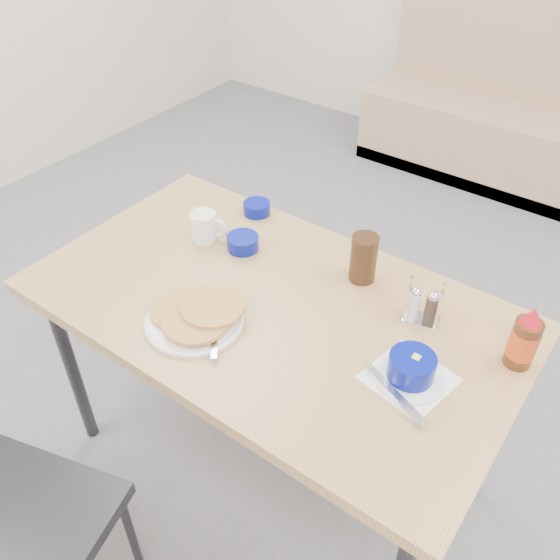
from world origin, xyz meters
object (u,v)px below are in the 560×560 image
Objects in this scene: grits_setting at (411,370)px; syrup_bottle at (524,340)px; condiment_caddy at (422,307)px; dining_table at (272,318)px; creamer_bowl at (257,208)px; booth_bench at (528,126)px; coffee_mug at (205,226)px; amber_tumbler at (364,258)px; butter_bowl at (243,243)px; pancake_plate at (196,316)px.

syrup_bottle is at bearing 47.74° from grits_setting.
dining_table is at bearing -168.18° from condiment_caddy.
syrup_bottle reaches higher than creamer_bowl.
dining_table is 0.68m from syrup_bottle.
booth_bench reaches higher than creamer_bowl.
creamer_bowl is at bearing 170.81° from syrup_bottle.
coffee_mug is 0.53m from amber_tumbler.
butter_bowl reaches higher than dining_table.
butter_bowl is at bearing 146.34° from dining_table.
grits_setting reaches higher than pancake_plate.
syrup_bottle is at bearing 16.09° from dining_table.
creamer_bowl is (-0.20, 0.53, 0.00)m from pancake_plate.
grits_setting is at bearing 15.55° from pancake_plate.
dining_table is 15.21× the size of creamer_bowl.
coffee_mug reaches higher than butter_bowl.
syrup_bottle is at bearing -74.76° from booth_bench.
booth_bench is at bearing 105.24° from syrup_bottle.
pancake_plate is 0.62m from condiment_caddy.
booth_bench is 2.26m from creamer_bowl.
dining_table is 0.29m from butter_bowl.
pancake_plate is 3.13× the size of creamer_bowl.
creamer_bowl is at bearing 152.62° from condiment_caddy.
creamer_bowl reaches higher than dining_table.
condiment_caddy is 0.27m from syrup_bottle.
butter_bowl is at bearing 108.00° from pancake_plate.
creamer_bowl is 0.91× the size of butter_bowl.
amber_tumbler is (0.15, -2.29, 0.48)m from booth_bench.
butter_bowl is at bearing -166.22° from amber_tumbler.
dining_table is at bearing 176.26° from grits_setting.
pancake_plate is at bearing -72.00° from butter_bowl.
syrup_bottle is (1.00, 0.06, 0.03)m from coffee_mug.
booth_bench reaches higher than grits_setting.
dining_table is 0.47m from creamer_bowl.
grits_setting is 1.91× the size of condiment_caddy.
amber_tumbler reaches higher than grits_setting.
coffee_mug is at bearing -176.55° from syrup_bottle.
condiment_caddy is at bearing 37.25° from pancake_plate.
coffee_mug is at bearing -167.87° from butter_bowl.
booth_bench reaches higher than syrup_bottle.
coffee_mug is 1.00m from syrup_bottle.
grits_setting is at bearing -132.26° from syrup_bottle.
syrup_bottle is at bearing 2.11° from butter_bowl.
grits_setting reaches higher than creamer_bowl.
butter_bowl is at bearing 168.36° from condiment_caddy.
pancake_plate is at bearing -52.05° from coffee_mug.
coffee_mug is 0.51× the size of grits_setting.
butter_bowl is 0.82× the size of condiment_caddy.
coffee_mug is at bearing 127.95° from pancake_plate.
booth_bench is 2.76m from pancake_plate.
booth_bench is 6.60× the size of pancake_plate.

